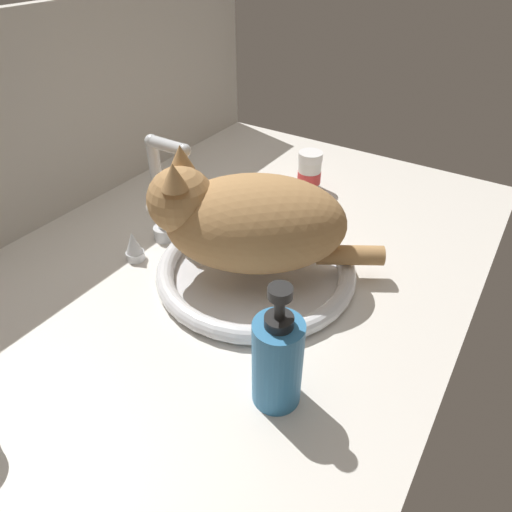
{
  "coord_description": "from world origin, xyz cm",
  "views": [
    {
      "loc": [
        -51.68,
        -36.8,
        50.69
      ],
      "look_at": [
        -2.45,
        -5.15,
        7.0
      ],
      "focal_mm": 31.8,
      "sensor_mm": 36.0,
      "label": 1
    }
  ],
  "objects_px": {
    "faucet": "(163,204)",
    "cat": "(243,220)",
    "sink_basin": "(256,269)",
    "pill_bottle": "(309,172)",
    "soap_pump_bottle": "(277,360)"
  },
  "relations": [
    {
      "from": "sink_basin",
      "to": "pill_bottle",
      "type": "height_order",
      "value": "pill_bottle"
    },
    {
      "from": "faucet",
      "to": "cat",
      "type": "bearing_deg",
      "value": -93.37
    },
    {
      "from": "cat",
      "to": "soap_pump_bottle",
      "type": "xyz_separation_m",
      "value": [
        -0.18,
        -0.17,
        -0.04
      ]
    },
    {
      "from": "cat",
      "to": "soap_pump_bottle",
      "type": "relative_size",
      "value": 1.95
    },
    {
      "from": "faucet",
      "to": "cat",
      "type": "relative_size",
      "value": 0.58
    },
    {
      "from": "cat",
      "to": "pill_bottle",
      "type": "distance_m",
      "value": 0.34
    },
    {
      "from": "faucet",
      "to": "sink_basin",
      "type": "bearing_deg",
      "value": -90.0
    },
    {
      "from": "sink_basin",
      "to": "faucet",
      "type": "relative_size",
      "value": 1.63
    },
    {
      "from": "faucet",
      "to": "cat",
      "type": "distance_m",
      "value": 0.18
    },
    {
      "from": "soap_pump_bottle",
      "to": "pill_bottle",
      "type": "distance_m",
      "value": 0.55
    },
    {
      "from": "pill_bottle",
      "to": "cat",
      "type": "bearing_deg",
      "value": -171.23
    },
    {
      "from": "sink_basin",
      "to": "cat",
      "type": "relative_size",
      "value": 0.95
    },
    {
      "from": "faucet",
      "to": "pill_bottle",
      "type": "xyz_separation_m",
      "value": [
        0.32,
        -0.13,
        -0.04
      ]
    },
    {
      "from": "cat",
      "to": "soap_pump_bottle",
      "type": "height_order",
      "value": "cat"
    },
    {
      "from": "pill_bottle",
      "to": "faucet",
      "type": "bearing_deg",
      "value": 158.44
    }
  ]
}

